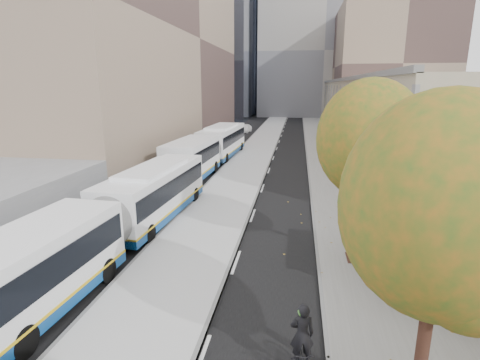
% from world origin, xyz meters
% --- Properties ---
extents(bus_platform, '(4.25, 150.00, 0.15)m').
position_xyz_m(bus_platform, '(-3.88, 35.00, 0.07)').
color(bus_platform, silver).
rests_on(bus_platform, ground).
extents(sidewalk, '(4.75, 150.00, 0.08)m').
position_xyz_m(sidewalk, '(4.12, 35.00, 0.04)').
color(sidewalk, gray).
rests_on(sidewalk, ground).
extents(building_tan, '(18.00, 92.00, 8.00)m').
position_xyz_m(building_tan, '(15.50, 64.00, 4.00)').
color(building_tan, tan).
rests_on(building_tan, ground).
extents(building_midrise, '(24.00, 46.00, 25.00)m').
position_xyz_m(building_midrise, '(-22.50, 41.00, 12.50)').
color(building_midrise, gray).
rests_on(building_midrise, ground).
extents(building_far_block, '(30.00, 18.00, 30.00)m').
position_xyz_m(building_far_block, '(6.00, 96.00, 15.00)').
color(building_far_block, gray).
rests_on(building_far_block, ground).
extents(bus_shelter, '(1.90, 4.40, 2.53)m').
position_xyz_m(bus_shelter, '(5.69, 10.96, 2.19)').
color(bus_shelter, '#383A3F').
rests_on(bus_shelter, sidewalk).
extents(tree_b, '(4.00, 4.00, 6.97)m').
position_xyz_m(tree_b, '(3.60, 5.00, 5.04)').
color(tree_b, black).
rests_on(tree_b, sidewalk).
extents(tree_c, '(4.20, 4.20, 7.28)m').
position_xyz_m(tree_c, '(3.60, 13.00, 5.25)').
color(tree_c, black).
rests_on(tree_c, sidewalk).
extents(bus_near, '(3.47, 17.29, 2.86)m').
position_xyz_m(bus_near, '(-7.22, 12.81, 1.56)').
color(bus_near, white).
rests_on(bus_near, ground).
extents(bus_far, '(3.65, 18.82, 3.12)m').
position_xyz_m(bus_far, '(-7.26, 31.76, 1.70)').
color(bus_far, white).
rests_on(bus_far, ground).
extents(cyclist, '(0.74, 1.73, 2.14)m').
position_xyz_m(cyclist, '(1.05, 5.81, 0.79)').
color(cyclist, black).
rests_on(cyclist, ground).
extents(distant_car, '(2.01, 4.09, 1.34)m').
position_xyz_m(distant_car, '(-7.65, 57.44, 0.67)').
color(distant_car, white).
rests_on(distant_car, ground).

